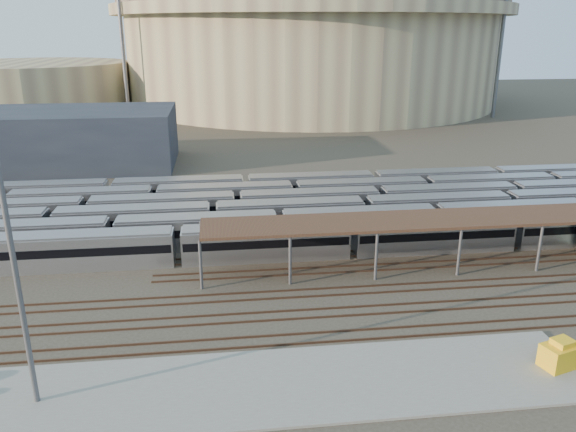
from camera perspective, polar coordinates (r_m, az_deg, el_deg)
The scene contains 13 objects.
ground at distance 54.25m, azimuth -0.22°, elevation -7.55°, with size 420.00×420.00×0.00m, color #383026.
apron at distance 41.00m, azimuth -4.85°, elevation -17.02°, with size 50.00×9.00×0.20m, color gray.
subway_trains at distance 70.64m, azimuth -1.99°, elevation 0.39°, with size 127.09×23.90×3.60m.
inspection_shed at distance 62.21m, azimuth 19.86°, elevation -0.24°, with size 60.30×6.00×5.30m.
empty_tracks at distance 49.81m, azimuth 0.48°, elevation -9.98°, with size 170.00×9.62×0.18m.
stadium at distance 190.95m, azimuth 2.29°, elevation 16.45°, with size 124.00×124.00×32.50m.
secondary_arena at distance 187.13m, azimuth -24.45°, elevation 11.88°, with size 56.00×56.00×14.00m, color tan.
service_building at distance 109.02m, azimuth -22.69°, elevation 7.24°, with size 42.00×20.00×10.00m, color #1E232D.
floodlight_0 at distance 160.18m, azimuth -16.50°, elevation 16.79°, with size 4.00×1.00×38.40m.
floodlight_2 at distance 166.59m, azimuth 20.87°, elevation 16.41°, with size 4.00×1.00×38.40m.
floodlight_3 at distance 208.37m, azimuth -8.65°, elevation 17.60°, with size 4.00×1.00×38.40m.
yard_light_pole at distance 38.41m, azimuth -26.07°, elevation -4.33°, with size 0.80×0.36×19.88m.
yellow_equipment at distance 46.94m, azimuth 25.96°, elevation -12.61°, with size 2.83×1.77×1.77m, color yellow.
Camera 1 is at (-5.80, -48.30, 24.01)m, focal length 35.00 mm.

